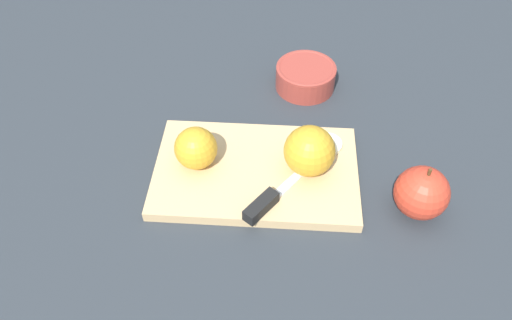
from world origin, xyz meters
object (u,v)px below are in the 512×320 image
object	(u,v)px
apple_whole	(422,193)
apple_half_right	(309,151)
bowl	(306,76)
apple_half_left	(196,148)
knife	(265,203)

from	to	relation	value
apple_whole	apple_half_right	bearing A→B (deg)	151.95
bowl	apple_half_left	bearing A→B (deg)	-136.28
knife	bowl	world-z (taller)	bowl
apple_half_left	knife	xyz separation A→B (m)	(0.10, -0.10, -0.03)
apple_half_right	bowl	size ratio (longest dim) A/B	0.71
apple_half_right	apple_whole	world-z (taller)	apple_half_right
apple_half_right	apple_half_left	bearing A→B (deg)	-49.36
apple_half_right	knife	world-z (taller)	apple_half_right
apple_whole	bowl	bearing A→B (deg)	111.73
apple_half_left	knife	size ratio (longest dim) A/B	0.59
knife	apple_whole	size ratio (longest dim) A/B	1.25
apple_half_left	apple_whole	xyz separation A→B (m)	(0.34, -0.11, -0.01)
apple_half_left	bowl	xyz separation A→B (m)	(0.22, 0.21, -0.03)
apple_half_right	apple_whole	distance (m)	0.18
apple_half_right	apple_whole	xyz separation A→B (m)	(0.16, -0.09, -0.02)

